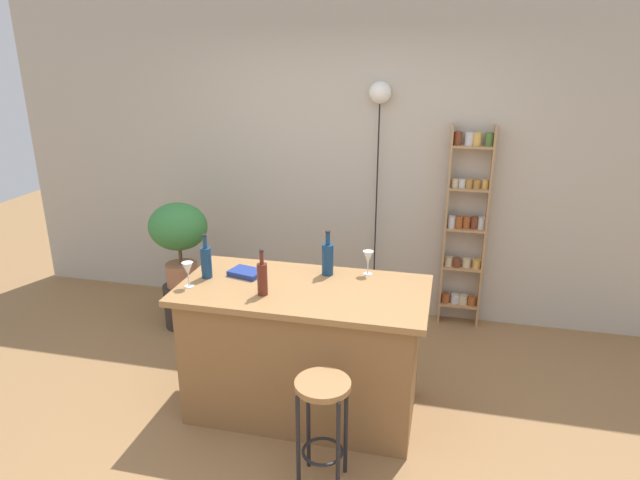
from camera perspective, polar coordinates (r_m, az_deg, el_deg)
ground at (r=3.76m, az=-2.84°, el=-19.23°), size 12.00×12.00×0.00m
back_wall at (r=4.94m, az=3.23°, el=8.24°), size 6.40×0.10×2.80m
kitchen_counter at (r=3.75m, az=-1.66°, el=-11.05°), size 1.58×0.79×0.89m
bar_stool at (r=3.14m, az=0.27°, el=-17.00°), size 0.30×0.30×0.66m
spice_shelf at (r=4.86m, az=14.64°, el=1.32°), size 0.35×0.13×1.75m
plant_stool at (r=5.07m, az=-13.64°, el=-6.44°), size 0.35×0.35×0.38m
potted_plant at (r=4.83m, az=-14.25°, el=0.66°), size 0.50×0.45×0.73m
bottle_sauce_amber at (r=3.72m, az=-11.54°, el=-2.16°), size 0.07×0.07×0.30m
bottle_wine_red at (r=3.70m, az=0.79°, el=-1.88°), size 0.08×0.08×0.31m
bottle_soda_blue at (r=3.42m, az=-5.91°, el=-3.87°), size 0.06×0.06×0.29m
wine_glass_left at (r=3.71m, az=4.93°, el=-1.82°), size 0.07×0.07×0.16m
wine_glass_center at (r=3.61m, az=-13.35°, el=-2.95°), size 0.07×0.07×0.16m
cookbook at (r=3.75m, az=-7.56°, el=-3.32°), size 0.24×0.20×0.03m
pendant_globe_light at (r=4.72m, az=6.14°, el=14.21°), size 0.18×0.18×2.07m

